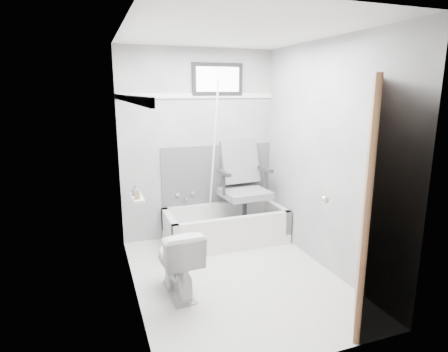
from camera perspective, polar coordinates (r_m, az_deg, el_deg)
name	(u,v)px	position (r m, az deg, el deg)	size (l,w,h in m)	color
floor	(235,277)	(4.00, 1.76, -15.19)	(2.60, 2.60, 0.00)	white
ceiling	(237,31)	(3.57, 2.05, 21.22)	(2.60, 2.60, 0.00)	silver
wall_back	(199,145)	(4.81, -3.85, 4.70)	(2.00, 0.02, 2.40)	gray
wall_front	(311,200)	(2.47, 13.13, -3.52)	(2.00, 0.02, 2.40)	gray
wall_left	(130,171)	(3.36, -14.15, 0.78)	(0.02, 2.60, 2.40)	gray
wall_right	(325,157)	(4.07, 15.12, 2.78)	(0.02, 2.60, 2.40)	gray
bathtub	(226,226)	(4.78, 0.24, -7.58)	(1.50, 0.70, 0.42)	silver
office_chair	(245,187)	(4.75, 3.19, -1.63)	(0.66, 0.66, 1.15)	slate
toilet	(178,260)	(3.62, -7.09, -12.66)	(0.37, 0.67, 0.66)	white
door	(422,212)	(3.16, 27.89, -4.86)	(0.78, 0.78, 2.00)	brown
window	(217,79)	(4.82, -1.01, 14.52)	(0.66, 0.04, 0.40)	black
backerboard	(218,174)	(4.95, -0.97, 0.25)	(1.50, 0.02, 0.78)	#4C4C4F
trim_back	(198,96)	(4.75, -3.92, 12.10)	(2.00, 0.02, 0.06)	white
trim_left	(127,98)	(3.29, -14.52, 11.40)	(0.02, 2.60, 0.06)	white
pole	(213,159)	(4.64, -1.66, 2.55)	(0.02, 0.02, 1.95)	white
shelf	(137,198)	(3.61, -13.07, -3.26)	(0.10, 0.32, 0.03)	silver
soap_bottle_a	(137,193)	(3.51, -13.13, -2.59)	(0.04, 0.04, 0.10)	olive
soap_bottle_b	(135,190)	(3.65, -13.39, -2.12)	(0.08, 0.08, 0.10)	#45667F
faucet	(185,196)	(4.87, -5.91, -3.07)	(0.26, 0.10, 0.16)	silver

